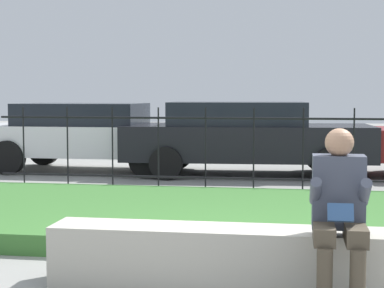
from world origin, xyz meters
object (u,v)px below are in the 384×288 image
object	(u,v)px
stone_bench	(220,261)
car_parked_center	(245,136)
person_seated_reader	(339,209)
car_parked_left	(89,134)

from	to	relation	value
stone_bench	car_parked_center	bearing A→B (deg)	92.90
stone_bench	car_parked_center	world-z (taller)	car_parked_center
stone_bench	person_seated_reader	xyz separation A→B (m)	(0.90, -0.27, 0.49)
car_parked_left	car_parked_center	world-z (taller)	car_parked_center
stone_bench	person_seated_reader	world-z (taller)	person_seated_reader
stone_bench	car_parked_left	size ratio (longest dim) A/B	0.61
person_seated_reader	car_parked_left	world-z (taller)	car_parked_left
person_seated_reader	car_parked_left	bearing A→B (deg)	119.98
person_seated_reader	car_parked_center	distance (m)	7.59
person_seated_reader	car_parked_left	xyz separation A→B (m)	(-4.41, 7.64, 0.03)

